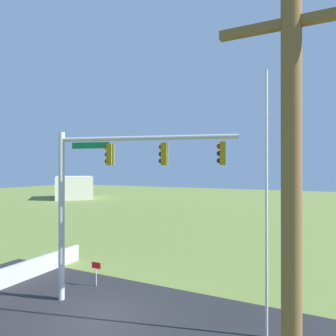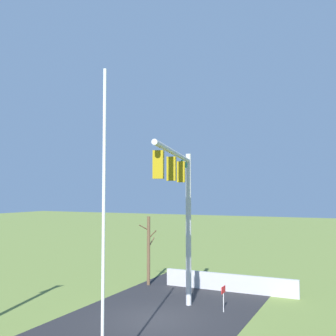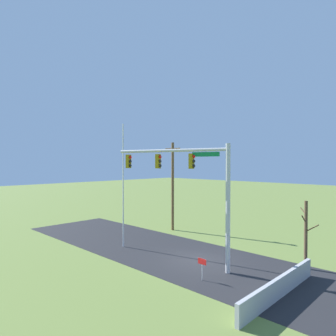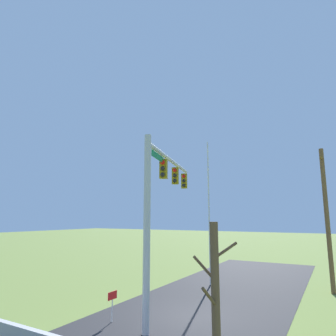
% 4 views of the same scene
% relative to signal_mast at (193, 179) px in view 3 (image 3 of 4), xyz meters
% --- Properties ---
extents(ground_plane, '(160.00, 160.00, 0.00)m').
position_rel_signal_mast_xyz_m(ground_plane, '(-0.47, 1.16, -5.51)').
color(ground_plane, olive).
extents(road_surface, '(28.00, 8.00, 0.01)m').
position_rel_signal_mast_xyz_m(road_surface, '(-4.47, 1.16, -5.51)').
color(road_surface, '#232326').
rests_on(road_surface, ground_plane).
extents(sidewalk_corner, '(6.00, 6.00, 0.01)m').
position_rel_signal_mast_xyz_m(sidewalk_corner, '(3.22, 0.58, -5.51)').
color(sidewalk_corner, '#B7B5AD').
rests_on(sidewalk_corner, ground_plane).
extents(retaining_fence, '(0.20, 7.85, 1.00)m').
position_rel_signal_mast_xyz_m(retaining_fence, '(5.84, -0.45, -5.01)').
color(retaining_fence, '#A8A8AD').
rests_on(retaining_fence, ground_plane).
extents(signal_mast, '(7.87, 2.23, 7.71)m').
position_rel_signal_mast_xyz_m(signal_mast, '(0.00, 0.00, 0.00)').
color(signal_mast, '#B2B5BA').
rests_on(signal_mast, ground_plane).
extents(flagpole, '(0.10, 0.10, 9.56)m').
position_rel_signal_mast_xyz_m(flagpole, '(-6.72, -0.32, -0.73)').
color(flagpole, silver).
rests_on(flagpole, ground_plane).
extents(utility_pole, '(1.90, 0.26, 8.53)m').
position_rel_signal_mast_xyz_m(utility_pole, '(-8.00, 6.67, -1.08)').
color(utility_pole, brown).
rests_on(utility_pole, ground_plane).
extents(bare_tree, '(1.27, 1.02, 4.21)m').
position_rel_signal_mast_xyz_m(bare_tree, '(5.29, 4.53, -3.35)').
color(bare_tree, brown).
rests_on(bare_tree, ground_plane).
extents(open_sign, '(0.56, 0.04, 1.22)m').
position_rel_signal_mast_xyz_m(open_sign, '(1.82, -1.39, -4.61)').
color(open_sign, silver).
rests_on(open_sign, ground_plane).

